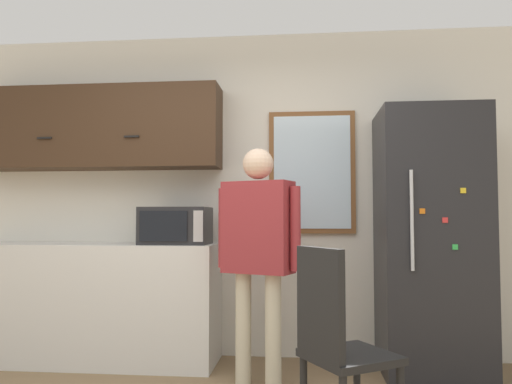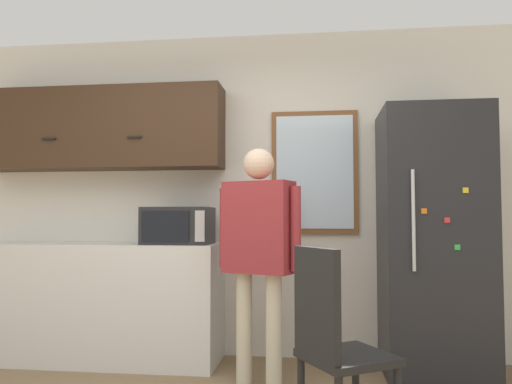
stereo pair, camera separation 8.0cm
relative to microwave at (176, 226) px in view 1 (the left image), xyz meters
name	(u,v)px [view 1 (the left image)]	position (x,y,z in m)	size (l,w,h in m)	color
back_wall	(238,193)	(0.44, 0.36, 0.27)	(6.00, 0.06, 2.70)	silver
counter	(88,302)	(-0.72, 0.05, -0.61)	(2.07, 0.57, 0.94)	silver
upper_cabinets	(97,129)	(-0.72, 0.16, 0.81)	(2.07, 0.36, 0.68)	#3D2819
microwave	(176,226)	(0.00, 0.00, 0.00)	(0.52, 0.38, 0.29)	#232326
person	(258,239)	(0.68, -0.38, -0.09)	(0.59, 0.37, 1.63)	beige
refrigerator	(430,241)	(1.93, -0.01, -0.11)	(0.74, 0.70, 1.95)	#232326
chair	(336,338)	(1.16, -1.21, -0.55)	(0.57, 0.57, 0.99)	black
window	(312,172)	(1.07, 0.32, 0.44)	(0.71, 0.05, 1.01)	brown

